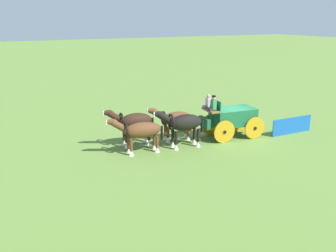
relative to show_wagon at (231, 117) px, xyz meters
The scene contains 7 objects.
ground_plane 1.29m from the show_wagon, behind, with size 220.00×220.00×0.00m, color olive.
show_wagon is the anchor object (origin of this frame).
draft_horse_rear_near 3.59m from the show_wagon, ahead, with size 3.05×1.17×2.31m.
draft_horse_rear_off 3.61m from the show_wagon, 16.90° to the right, with size 2.99×1.07×2.19m.
draft_horse_lead_near 6.18m from the show_wagon, ahead, with size 3.20×1.13×2.14m.
draft_horse_lead_off 6.16m from the show_wagon, 12.57° to the right, with size 3.00×1.18×2.31m.
sponsor_banner 4.26m from the show_wagon, 161.39° to the left, with size 3.20×0.06×1.10m, color #1959B2.
Camera 1 is at (13.64, 17.29, 7.29)m, focal length 38.09 mm.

